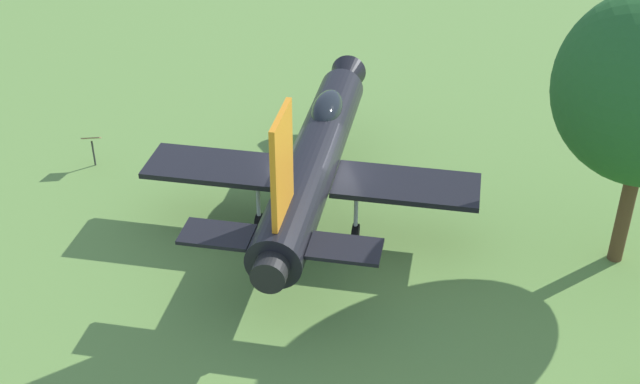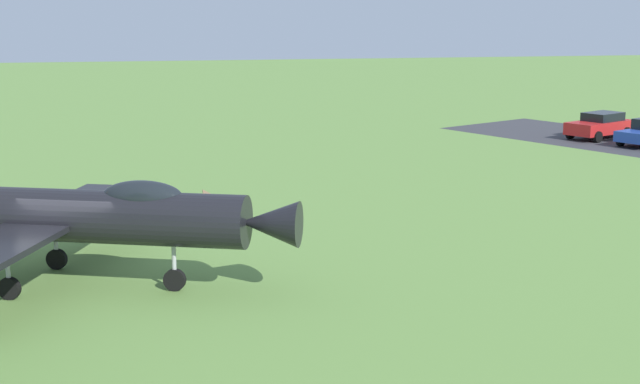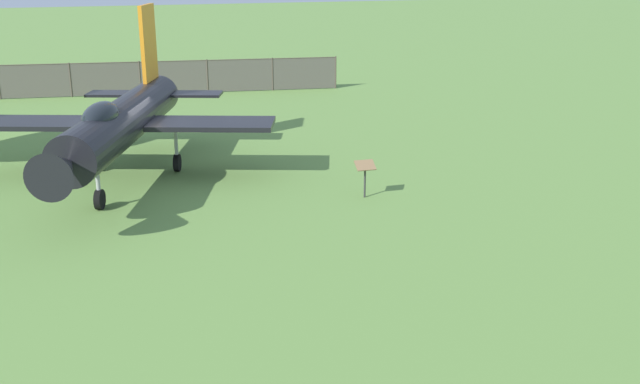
{
  "view_description": "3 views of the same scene",
  "coord_description": "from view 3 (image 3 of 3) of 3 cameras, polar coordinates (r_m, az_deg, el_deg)",
  "views": [
    {
      "loc": [
        20.82,
        -3.44,
        14.25
      ],
      "look_at": [
        1.33,
        -0.04,
        1.76
      ],
      "focal_mm": 47.45,
      "sensor_mm": 36.0,
      "label": 1
    },
    {
      "loc": [
        -1.95,
        25.3,
        7.62
      ],
      "look_at": [
        -7.82,
        -3.97,
        1.5
      ],
      "focal_mm": 52.12,
      "sensor_mm": 36.0,
      "label": 2
    },
    {
      "loc": [
        -23.75,
        1.66,
        6.91
      ],
      "look_at": [
        -7.82,
        -3.97,
        1.5
      ],
      "focal_mm": 40.61,
      "sensor_mm": 36.0,
      "label": 3
    }
  ],
  "objects": [
    {
      "name": "perimeter_fence",
      "position": [
        40.59,
        -16.55,
        8.61
      ],
      "size": [
        3.81,
        24.88,
        1.81
      ],
      "rotation": [
        0.0,
        0.0,
        7.7
      ],
      "color": "#4C4238",
      "rests_on": "ground_plane"
    },
    {
      "name": "ground_plane",
      "position": [
        24.79,
        -14.83,
        0.97
      ],
      "size": [
        200.0,
        200.0,
        0.0
      ],
      "primitive_type": "plane",
      "color": "#668E42"
    },
    {
      "name": "info_plaque",
      "position": [
        21.94,
        3.57,
        1.71
      ],
      "size": [
        0.43,
        0.62,
        1.14
      ],
      "color": "#333333",
      "rests_on": "ground_plane"
    },
    {
      "name": "display_jet",
      "position": [
        24.0,
        -15.42,
        5.37
      ],
      "size": [
        11.61,
        9.64,
        5.42
      ],
      "rotation": [
        0.0,
        0.0,
        2.78
      ],
      "color": "black",
      "rests_on": "ground_plane"
    }
  ]
}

